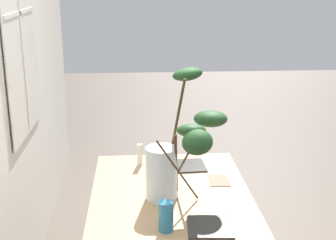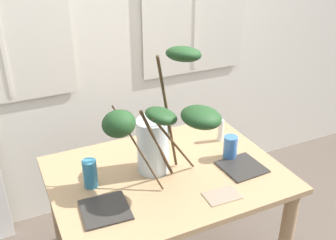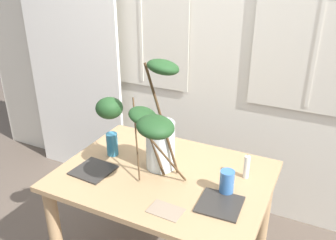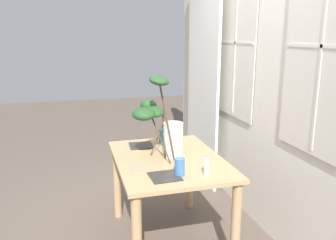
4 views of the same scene
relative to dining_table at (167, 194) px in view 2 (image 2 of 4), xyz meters
name	(u,v)px [view 2 (image 2 of 4)]	position (x,y,z in m)	size (l,w,h in m)	color
dining_table	(167,194)	(0.00, 0.00, 0.00)	(1.15, 0.85, 0.74)	tan
vase_with_branches	(159,131)	(-0.05, -0.03, 0.40)	(0.56, 0.46, 0.69)	silver
drinking_glass_blue_left	(90,174)	(-0.38, 0.05, 0.21)	(0.07, 0.07, 0.14)	teal
drinking_glass_blue_right	(230,147)	(0.37, -0.02, 0.20)	(0.07, 0.07, 0.13)	#386BAD
plate_square_left	(105,210)	(-0.37, -0.15, 0.14)	(0.21, 0.21, 0.01)	#2D2B28
plate_square_right	(242,167)	(0.37, -0.13, 0.14)	(0.21, 0.21, 0.01)	#2D2B28
napkin_folded	(222,196)	(0.15, -0.28, 0.14)	(0.16, 0.11, 0.00)	gray
pillar_candle	(221,130)	(0.42, 0.16, 0.20)	(0.03, 0.03, 0.14)	silver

